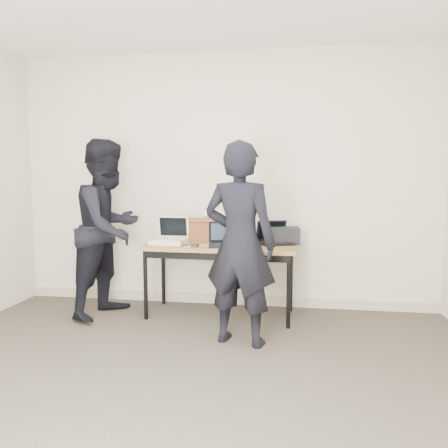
% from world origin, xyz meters
% --- Properties ---
extents(room, '(4.60, 4.60, 2.80)m').
position_xyz_m(room, '(0.00, 0.00, 1.35)').
color(room, '#3F382F').
rests_on(room, ground).
extents(desk, '(1.52, 0.70, 0.72)m').
position_xyz_m(desk, '(0.03, 1.82, 0.66)').
color(desk, olive).
rests_on(desk, ground).
extents(laptop_beige, '(0.35, 0.34, 0.27)m').
position_xyz_m(laptop_beige, '(-0.49, 1.85, 0.77)').
color(laptop_beige, beige).
rests_on(laptop_beige, desk).
extents(laptop_center, '(0.34, 0.33, 0.23)m').
position_xyz_m(laptop_center, '(0.08, 1.77, 0.77)').
color(laptop_center, black).
rests_on(laptop_center, desk).
extents(laptop_right, '(0.40, 0.40, 0.23)m').
position_xyz_m(laptop_right, '(0.55, 1.97, 0.77)').
color(laptop_right, black).
rests_on(laptop_right, desk).
extents(leather_satchel, '(0.37, 0.20, 0.25)m').
position_xyz_m(leather_satchel, '(-0.15, 2.05, 0.85)').
color(leather_satchel, brown).
rests_on(leather_satchel, desk).
extents(tissue, '(0.15, 0.12, 0.08)m').
position_xyz_m(tissue, '(-0.12, 2.06, 1.00)').
color(tissue, white).
rests_on(tissue, leather_satchel).
extents(equipment_box, '(0.31, 0.27, 0.16)m').
position_xyz_m(equipment_box, '(0.66, 2.02, 0.80)').
color(equipment_box, black).
rests_on(equipment_box, desk).
extents(power_brick, '(0.08, 0.05, 0.03)m').
position_xyz_m(power_brick, '(-0.19, 1.66, 0.73)').
color(power_brick, black).
rests_on(power_brick, desk).
extents(cables, '(1.14, 0.51, 0.01)m').
position_xyz_m(cables, '(0.07, 1.83, 0.72)').
color(cables, black).
rests_on(cables, desk).
extents(person_typist, '(0.69, 0.53, 1.68)m').
position_xyz_m(person_typist, '(0.31, 1.13, 0.84)').
color(person_typist, black).
rests_on(person_typist, ground).
extents(person_observer, '(0.87, 1.00, 1.76)m').
position_xyz_m(person_observer, '(-1.08, 1.70, 0.88)').
color(person_observer, black).
rests_on(person_observer, ground).
extents(baseboard, '(4.50, 0.03, 0.10)m').
position_xyz_m(baseboard, '(0.00, 2.23, 0.05)').
color(baseboard, '#ADA48F').
rests_on(baseboard, ground).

